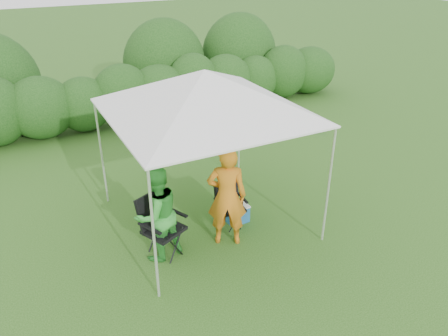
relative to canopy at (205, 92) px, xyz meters
name	(u,v)px	position (x,y,z in m)	size (l,w,h in m)	color
ground	(220,233)	(0.00, -0.50, -2.46)	(70.00, 70.00, 0.00)	#35651F
hedge	(126,96)	(0.10, 5.50, -1.64)	(14.59, 1.53, 1.80)	#224E18
canopy	(205,92)	(0.00, 0.00, 0.00)	(3.10, 3.10, 2.83)	silver
chair_right	(229,201)	(0.30, -0.30, -1.99)	(0.54, 0.50, 0.83)	black
chair_left	(159,221)	(-1.10, -0.51, -1.87)	(0.80, 0.78, 1.05)	black
man	(227,196)	(0.00, -0.77, -1.56)	(0.65, 0.43, 1.79)	orange
woman	(157,214)	(-1.15, -0.61, -1.65)	(0.79, 0.61, 1.62)	green
cooler	(237,214)	(0.46, -0.33, -2.29)	(0.42, 0.31, 0.34)	#205F95
bottle	(242,201)	(0.52, -0.37, -2.01)	(0.06, 0.06, 0.24)	#592D0C
lawn_toy	(306,126)	(4.26, 2.67, -2.31)	(0.65, 0.54, 0.32)	yellow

